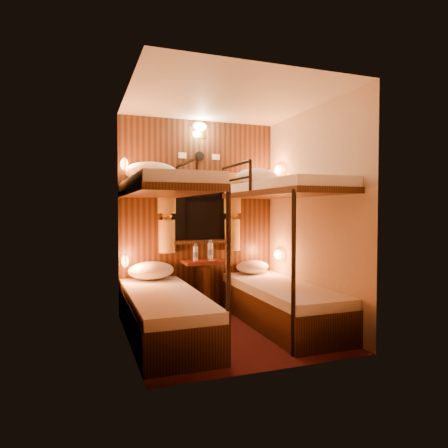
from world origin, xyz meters
name	(u,v)px	position (x,y,z in m)	size (l,w,h in m)	color
floor	(227,332)	(0.00, 0.00, 0.00)	(2.10, 2.10, 0.00)	#36100E
ceiling	(227,99)	(0.00, 0.00, 2.40)	(2.10, 2.10, 0.00)	silver
wall_back	(199,216)	(0.00, 1.05, 1.20)	(2.40, 2.40, 0.00)	#C6B293
wall_front	(274,219)	(0.00, -1.05, 1.20)	(2.40, 2.40, 0.00)	#C6B293
wall_left	(128,217)	(-1.00, 0.00, 1.20)	(2.40, 2.40, 0.00)	#C6B293
wall_right	(311,216)	(1.00, 0.00, 1.20)	(2.40, 2.40, 0.00)	#C6B293
back_panel	(199,216)	(0.00, 1.04, 1.20)	(2.00, 0.03, 2.40)	black
bunk_left	(164,282)	(-0.65, 0.07, 0.56)	(0.72, 1.90, 1.82)	black
bunk_right	(280,274)	(0.65, 0.07, 0.56)	(0.72, 1.90, 1.82)	black
window	(200,217)	(0.00, 1.00, 1.18)	(1.00, 0.12, 0.79)	black
curtains	(200,211)	(0.00, 0.97, 1.26)	(1.10, 0.22, 1.00)	olive
back_fixtures	(200,132)	(0.00, 1.00, 2.25)	(0.54, 0.09, 0.48)	black
reading_lamps	(207,213)	(0.00, 0.70, 1.24)	(2.00, 0.20, 1.25)	orange
table	(203,279)	(0.00, 0.85, 0.41)	(0.50, 0.34, 0.66)	#521C12
bottle_left	(195,254)	(-0.12, 0.79, 0.74)	(0.06, 0.06, 0.22)	#99BFE5
bottle_right	(210,251)	(0.11, 0.90, 0.76)	(0.07, 0.07, 0.25)	#99BFE5
sachet_a	(212,261)	(0.08, 0.77, 0.65)	(0.08, 0.06, 0.01)	silver
sachet_b	(211,259)	(0.12, 0.90, 0.65)	(0.06, 0.05, 0.00)	silver
pillow_lower_left	(151,270)	(-0.65, 0.81, 0.56)	(0.53, 0.38, 0.21)	silver
pillow_lower_right	(253,267)	(0.65, 0.82, 0.54)	(0.43, 0.31, 0.17)	silver
pillow_upper_left	(151,172)	(-0.65, 0.77, 1.71)	(0.60, 0.43, 0.24)	silver
pillow_upper_right	(257,176)	(0.65, 0.68, 1.69)	(0.52, 0.37, 0.20)	silver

